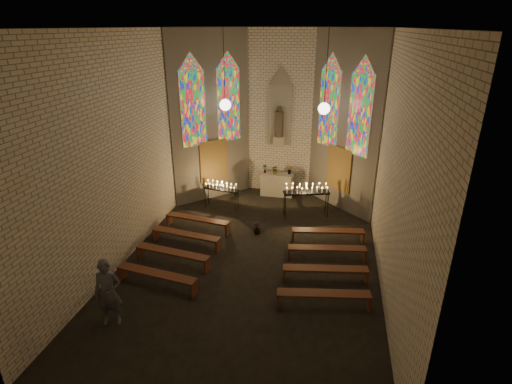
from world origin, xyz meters
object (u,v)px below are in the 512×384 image
votive_stand_left (221,187)px  visitor (108,293)px  votive_stand_right (307,190)px  aisle_flower_pot (257,228)px  altar (277,184)px

votive_stand_left → visitor: 7.31m
votive_stand_left → votive_stand_right: (3.49, -0.11, 0.20)m
aisle_flower_pot → votive_stand_left: votive_stand_left is taller
altar → aisle_flower_pot: size_ratio=3.06×
visitor → aisle_flower_pot: bearing=45.7°
altar → votive_stand_right: size_ratio=0.76×
votive_stand_left → aisle_flower_pot: bearing=-34.4°
altar → votive_stand_right: 2.52m
altar → aisle_flower_pot: altar is taller
aisle_flower_pot → votive_stand_left: bearing=134.4°
altar → votive_stand_right: bearing=-53.5°
altar → visitor: size_ratio=0.76×
votive_stand_left → visitor: (-0.84, -7.26, -0.01)m
aisle_flower_pot → votive_stand_right: size_ratio=0.25×
aisle_flower_pot → votive_stand_right: bearing=48.3°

